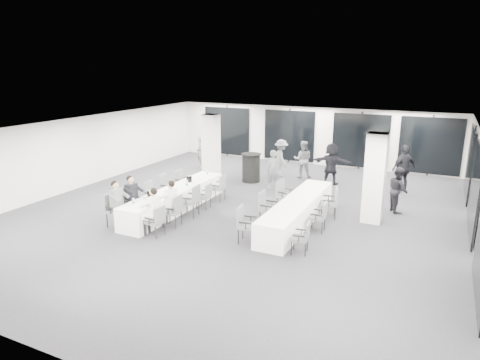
% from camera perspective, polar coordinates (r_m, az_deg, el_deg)
% --- Properties ---
extents(room, '(14.04, 16.04, 2.84)m').
position_cam_1_polar(room, '(14.67, 4.72, 1.72)').
color(room, '#242429').
rests_on(room, ground).
extents(column_left, '(0.60, 0.60, 2.80)m').
position_cam_1_polar(column_left, '(18.06, -3.87, 4.32)').
color(column_left, silver).
rests_on(column_left, floor).
extents(column_right, '(0.60, 0.60, 2.80)m').
position_cam_1_polar(column_right, '(13.77, 17.53, 0.22)').
color(column_right, silver).
rests_on(column_right, floor).
extents(banquet_table_main, '(0.90, 5.00, 0.75)m').
position_cam_1_polar(banquet_table_main, '(14.61, -8.61, -2.59)').
color(banquet_table_main, white).
rests_on(banquet_table_main, floor).
extents(banquet_table_side, '(0.90, 5.00, 0.75)m').
position_cam_1_polar(banquet_table_side, '(13.41, 7.66, -4.17)').
color(banquet_table_side, white).
rests_on(banquet_table_side, floor).
extents(cocktail_table, '(0.86, 0.86, 1.19)m').
position_cam_1_polar(cocktail_table, '(17.95, 1.49, 1.68)').
color(cocktail_table, black).
rests_on(cocktail_table, floor).
extents(chair_main_left_near, '(0.52, 0.58, 1.02)m').
position_cam_1_polar(chair_main_left_near, '(13.53, -16.42, -3.57)').
color(chair_main_left_near, '#4F5056').
rests_on(chair_main_left_near, floor).
extents(chair_main_left_second, '(0.58, 0.63, 1.04)m').
position_cam_1_polar(chair_main_left_second, '(14.03, -14.52, -2.71)').
color(chair_main_left_second, '#4F5056').
rests_on(chair_main_left_second, floor).
extents(chair_main_left_mid, '(0.48, 0.54, 0.94)m').
position_cam_1_polar(chair_main_left_mid, '(14.89, -11.68, -1.74)').
color(chair_main_left_mid, '#4F5056').
rests_on(chair_main_left_mid, floor).
extents(chair_main_left_fourth, '(0.53, 0.59, 0.99)m').
position_cam_1_polar(chair_main_left_fourth, '(15.57, -9.73, -0.79)').
color(chair_main_left_fourth, '#4F5056').
rests_on(chair_main_left_fourth, floor).
extents(chair_main_left_far, '(0.52, 0.56, 0.92)m').
position_cam_1_polar(chair_main_left_far, '(16.33, -7.81, -0.10)').
color(chair_main_left_far, '#4F5056').
rests_on(chair_main_left_far, floor).
extents(chair_main_right_near, '(0.50, 0.54, 0.90)m').
position_cam_1_polar(chair_main_right_near, '(12.45, -11.02, -5.19)').
color(chair_main_right_near, '#4F5056').
rests_on(chair_main_right_near, floor).
extents(chair_main_right_second, '(0.54, 0.59, 0.97)m').
position_cam_1_polar(chair_main_right_second, '(13.11, -8.72, -3.85)').
color(chair_main_right_second, '#4F5056').
rests_on(chair_main_right_second, floor).
extents(chair_main_right_mid, '(0.58, 0.63, 1.04)m').
position_cam_1_polar(chair_main_right_mid, '(13.89, -6.38, -2.51)').
color(chair_main_right_mid, '#4F5056').
rests_on(chair_main_right_mid, floor).
extents(chair_main_right_fourth, '(0.46, 0.51, 0.86)m').
position_cam_1_polar(chair_main_right_fourth, '(14.63, -4.65, -1.97)').
color(chair_main_right_fourth, '#4F5056').
rests_on(chair_main_right_fourth, floor).
extents(chair_main_right_far, '(0.49, 0.54, 0.94)m').
position_cam_1_polar(chair_main_right_far, '(15.45, -2.75, -0.81)').
color(chair_main_right_far, '#4F5056').
rests_on(chair_main_right_far, floor).
extents(chair_side_left_near, '(0.59, 0.63, 1.02)m').
position_cam_1_polar(chair_side_left_near, '(11.82, 0.67, -5.65)').
color(chair_side_left_near, '#4F5056').
rests_on(chair_side_left_near, floor).
extents(chair_side_left_mid, '(0.54, 0.60, 1.03)m').
position_cam_1_polar(chair_side_left_mid, '(13.17, 3.54, -3.45)').
color(chair_side_left_mid, '#4F5056').
rests_on(chair_side_left_mid, floor).
extents(chair_side_left_far, '(0.59, 0.63, 1.00)m').
position_cam_1_polar(chair_side_left_far, '(14.58, 5.88, -1.71)').
color(chair_side_left_far, '#4F5056').
rests_on(chair_side_left_far, floor).
extents(chair_side_right_near, '(0.49, 0.53, 0.86)m').
position_cam_1_polar(chair_side_right_near, '(11.29, 8.37, -7.35)').
color(chair_side_right_near, '#4F5056').
rests_on(chair_side_right_near, floor).
extents(chair_side_right_mid, '(0.48, 0.53, 0.91)m').
position_cam_1_polar(chair_side_right_mid, '(12.77, 10.64, -4.62)').
color(chair_side_right_mid, '#4F5056').
rests_on(chair_side_right_mid, floor).
extents(chair_side_right_far, '(0.62, 0.64, 1.00)m').
position_cam_1_polar(chair_side_right_far, '(13.97, 12.10, -2.74)').
color(chair_side_right_far, '#4F5056').
rests_on(chair_side_right_far, floor).
extents(seated_guest_a, '(0.50, 0.38, 1.44)m').
position_cam_1_polar(seated_guest_a, '(13.35, -15.94, -2.74)').
color(seated_guest_a, '#575A5F').
rests_on(seated_guest_a, floor).
extents(seated_guest_b, '(0.50, 0.38, 1.44)m').
position_cam_1_polar(seated_guest_b, '(13.85, -14.06, -1.96)').
color(seated_guest_b, black).
rests_on(seated_guest_b, floor).
extents(seated_guest_c, '(0.50, 0.38, 1.44)m').
position_cam_1_polar(seated_guest_c, '(12.45, -11.66, -3.76)').
color(seated_guest_c, white).
rests_on(seated_guest_c, floor).
extents(seated_guest_d, '(0.50, 0.38, 1.44)m').
position_cam_1_polar(seated_guest_d, '(13.11, -9.39, -2.68)').
color(seated_guest_d, white).
rests_on(seated_guest_d, floor).
extents(standing_guest_a, '(0.76, 0.68, 1.74)m').
position_cam_1_polar(standing_guest_a, '(16.95, 4.47, 1.75)').
color(standing_guest_a, '#575A5F').
rests_on(standing_guest_a, floor).
extents(standing_guest_b, '(1.00, 0.77, 1.83)m').
position_cam_1_polar(standing_guest_b, '(18.73, 8.37, 3.07)').
color(standing_guest_b, '#575A5F').
rests_on(standing_guest_b, floor).
extents(standing_guest_c, '(1.22, 1.31, 1.84)m').
position_cam_1_polar(standing_guest_c, '(18.83, 5.52, 3.24)').
color(standing_guest_c, '#575A5F').
rests_on(standing_guest_c, floor).
extents(standing_guest_d, '(1.33, 1.38, 2.09)m').
position_cam_1_polar(standing_guest_d, '(17.54, 21.02, 1.83)').
color(standing_guest_d, black).
rests_on(standing_guest_d, floor).
extents(standing_guest_f, '(1.79, 0.71, 1.95)m').
position_cam_1_polar(standing_guest_f, '(17.87, 12.07, 2.50)').
color(standing_guest_f, black).
rests_on(standing_guest_f, floor).
extents(standing_guest_g, '(0.80, 0.81, 1.73)m').
position_cam_1_polar(standing_guest_g, '(20.48, -5.34, 4.04)').
color(standing_guest_g, '#575A5F').
rests_on(standing_guest_g, floor).
extents(standing_guest_h, '(0.83, 0.97, 1.73)m').
position_cam_1_polar(standing_guest_h, '(15.12, 20.34, -0.83)').
color(standing_guest_h, black).
rests_on(standing_guest_h, floor).
extents(ice_bucket_near, '(0.23, 0.23, 0.26)m').
position_cam_1_polar(ice_bucket_near, '(13.60, -11.81, -1.85)').
color(ice_bucket_near, black).
rests_on(ice_bucket_near, banquet_table_main).
extents(ice_bucket_far, '(0.20, 0.20, 0.23)m').
position_cam_1_polar(ice_bucket_far, '(15.27, -6.80, 0.18)').
color(ice_bucket_far, black).
rests_on(ice_bucket_far, banquet_table_main).
extents(water_bottle_a, '(0.06, 0.06, 0.20)m').
position_cam_1_polar(water_bottle_a, '(13.09, -14.01, -2.79)').
color(water_bottle_a, silver).
rests_on(water_bottle_a, banquet_table_main).
extents(water_bottle_b, '(0.08, 0.08, 0.24)m').
position_cam_1_polar(water_bottle_b, '(14.62, -7.11, -0.49)').
color(water_bottle_b, silver).
rests_on(water_bottle_b, banquet_table_main).
extents(water_bottle_c, '(0.07, 0.07, 0.21)m').
position_cam_1_polar(water_bottle_c, '(16.13, -4.39, 1.02)').
color(water_bottle_c, silver).
rests_on(water_bottle_c, banquet_table_main).
extents(plate_a, '(0.21, 0.21, 0.03)m').
position_cam_1_polar(plate_a, '(13.61, -12.35, -2.39)').
color(plate_a, white).
rests_on(plate_a, banquet_table_main).
extents(plate_b, '(0.22, 0.22, 0.03)m').
position_cam_1_polar(plate_b, '(13.10, -12.11, -3.06)').
color(plate_b, white).
rests_on(plate_b, banquet_table_main).
extents(plate_c, '(0.21, 0.21, 0.03)m').
position_cam_1_polar(plate_c, '(14.18, -9.30, -1.52)').
color(plate_c, white).
rests_on(plate_c, banquet_table_main).
extents(wine_glass, '(0.08, 0.08, 0.20)m').
position_cam_1_polar(wine_glass, '(12.79, -13.50, -2.94)').
color(wine_glass, silver).
rests_on(wine_glass, banquet_table_main).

